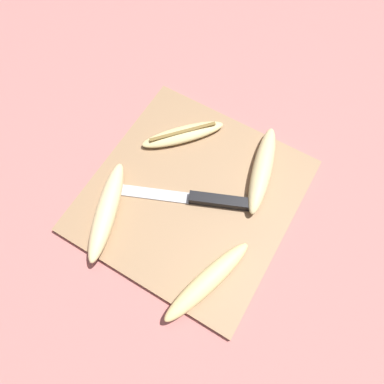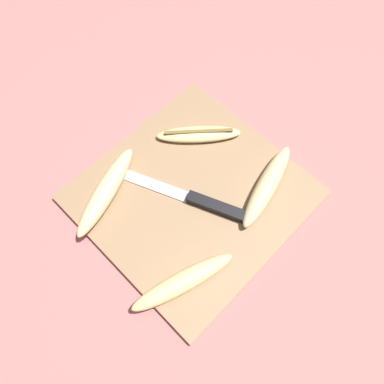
{
  "view_description": "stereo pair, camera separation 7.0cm",
  "coord_description": "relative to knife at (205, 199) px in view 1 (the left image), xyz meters",
  "views": [
    {
      "loc": [
        -0.24,
        -0.14,
        0.66
      ],
      "look_at": [
        0.0,
        0.0,
        0.02
      ],
      "focal_mm": 35.0,
      "sensor_mm": 36.0,
      "label": 1
    },
    {
      "loc": [
        -0.2,
        -0.2,
        0.66
      ],
      "look_at": [
        0.0,
        0.0,
        0.02
      ],
      "focal_mm": 35.0,
      "sensor_mm": 36.0,
      "label": 2
    }
  ],
  "objects": [
    {
      "name": "banana_mellow_near",
      "position": [
        0.1,
        -0.06,
        0.01
      ],
      "size": [
        0.19,
        0.08,
        0.03
      ],
      "rotation": [
        0.0,
        0.0,
        4.97
      ],
      "color": "beige",
      "rests_on": "cutting_board"
    },
    {
      "name": "cutting_board",
      "position": [
        -0.0,
        0.03,
        -0.01
      ],
      "size": [
        0.38,
        0.37,
        0.01
      ],
      "color": "#997551",
      "rests_on": "ground_plane"
    },
    {
      "name": "knife",
      "position": [
        0.0,
        0.0,
        0.0
      ],
      "size": [
        0.12,
        0.25,
        0.02
      ],
      "rotation": [
        0.0,
        0.0,
        0.4
      ],
      "color": "black",
      "rests_on": "cutting_board"
    },
    {
      "name": "banana_ripe_center",
      "position": [
        -0.11,
        0.14,
        0.01
      ],
      "size": [
        0.2,
        0.1,
        0.03
      ],
      "rotation": [
        0.0,
        0.0,
        1.93
      ],
      "color": "beige",
      "rests_on": "cutting_board"
    },
    {
      "name": "ground_plane",
      "position": [
        -0.0,
        0.03,
        -0.02
      ],
      "size": [
        4.0,
        4.0,
        0.0
      ],
      "primitive_type": "plane",
      "color": "#B76B66"
    },
    {
      "name": "banana_golden_short",
      "position": [
        -0.13,
        -0.08,
        0.01
      ],
      "size": [
        0.19,
        0.09,
        0.03
      ],
      "rotation": [
        0.0,
        0.0,
        4.42
      ],
      "color": "#EDD689",
      "rests_on": "cutting_board"
    },
    {
      "name": "banana_spotted_left",
      "position": [
        0.1,
        0.11,
        0.0
      ],
      "size": [
        0.15,
        0.14,
        0.02
      ],
      "rotation": [
        0.0,
        0.0,
        3.97
      ],
      "color": "#DBC684",
      "rests_on": "cutting_board"
    }
  ]
}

